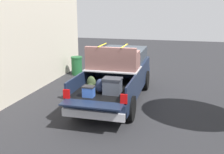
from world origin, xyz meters
The scene contains 4 objects.
ground_plane centered at (0.00, 0.00, 0.00)m, with size 40.00×40.00×0.00m, color #262628.
pickup_truck centered at (0.36, 0.00, 0.97)m, with size 6.05×2.06×2.23m.
building_facade centered at (0.13, 3.85, 2.06)m, with size 10.47×0.36×4.12m, color beige.
trash_can centered at (3.46, 3.02, 0.50)m, with size 0.60×0.60×0.98m.
Camera 1 is at (-9.72, -2.40, 3.58)m, focal length 43.39 mm.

